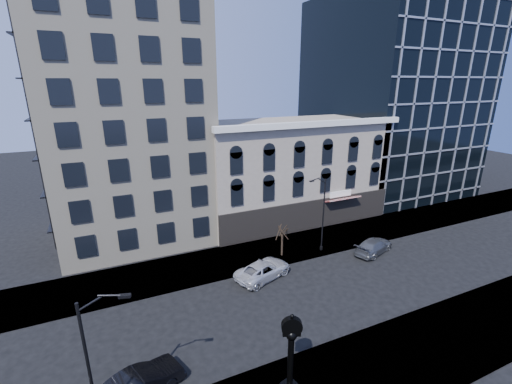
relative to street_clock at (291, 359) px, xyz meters
name	(u,v)px	position (x,y,z in m)	size (l,w,h in m)	color
ground	(254,312)	(1.09, 7.29, -2.42)	(160.00, 160.00, 0.00)	black
sidewalk_far	(220,262)	(1.09, 15.29, -2.36)	(160.00, 6.00, 0.12)	gray
cream_tower	(119,51)	(-5.02, 26.18, 16.90)	(15.90, 15.40, 42.50)	beige
victorian_row	(290,170)	(13.09, 23.18, 3.57)	(22.60, 11.19, 12.50)	#A09384
glass_office	(390,99)	(33.09, 28.20, 11.58)	(20.00, 20.15, 28.00)	black
street_clock	(291,359)	(0.00, 0.00, 0.00)	(1.16, 1.16, 5.09)	black
street_lamp_near	(97,333)	(-8.88, 1.13, 3.88)	(2.07, 0.78, 8.19)	black
street_lamp_far	(321,195)	(10.75, 13.22, 3.68)	(2.02, 0.68, 7.92)	black
bare_tree_far	(282,228)	(7.12, 14.01, 0.64)	(2.28, 2.28, 3.91)	#302318
car_far_a	(263,270)	(3.79, 11.28, -1.68)	(2.47, 5.35, 1.49)	silver
car_far_b	(374,246)	(15.91, 10.88, -1.70)	(2.02, 4.98, 1.45)	#595B60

